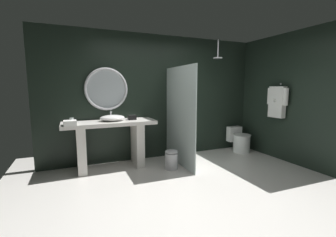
# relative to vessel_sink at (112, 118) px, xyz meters

# --- Properties ---
(ground_plane) EXTENTS (5.76, 5.76, 0.00)m
(ground_plane) POSITION_rel_vessel_sink_xyz_m (1.04, -1.55, -0.95)
(ground_plane) COLOR silver
(back_wall_panel) EXTENTS (4.80, 0.10, 2.60)m
(back_wall_panel) POSITION_rel_vessel_sink_xyz_m (1.04, 0.35, 0.35)
(back_wall_panel) COLOR black
(back_wall_panel) RESTS_ON ground_plane
(side_wall_right) EXTENTS (0.10, 2.47, 2.60)m
(side_wall_right) POSITION_rel_vessel_sink_xyz_m (3.39, -0.79, 0.35)
(side_wall_right) COLOR black
(side_wall_right) RESTS_ON ground_plane
(vanity_counter) EXTENTS (1.67, 0.59, 0.90)m
(vanity_counter) POSITION_rel_vessel_sink_xyz_m (-0.05, -0.02, -0.38)
(vanity_counter) COLOR silver
(vanity_counter) RESTS_ON ground_plane
(vessel_sink) EXTENTS (0.46, 0.37, 0.17)m
(vessel_sink) POSITION_rel_vessel_sink_xyz_m (0.00, 0.00, 0.00)
(vessel_sink) COLOR white
(vessel_sink) RESTS_ON vanity_counter
(tumbler_cup) EXTENTS (0.07, 0.07, 0.09)m
(tumbler_cup) POSITION_rel_vessel_sink_xyz_m (-0.70, 0.03, -0.01)
(tumbler_cup) COLOR silver
(tumbler_cup) RESTS_ON vanity_counter
(tissue_box) EXTENTS (0.15, 0.14, 0.09)m
(tissue_box) POSITION_rel_vessel_sink_xyz_m (0.38, 0.01, -0.01)
(tissue_box) COLOR black
(tissue_box) RESTS_ON vanity_counter
(round_wall_mirror) EXTENTS (0.82, 0.05, 0.82)m
(round_wall_mirror) POSITION_rel_vessel_sink_xyz_m (-0.05, 0.26, 0.53)
(round_wall_mirror) COLOR silver
(shower_glass_panel) EXTENTS (0.02, 1.27, 1.91)m
(shower_glass_panel) POSITION_rel_vessel_sink_xyz_m (1.23, -0.33, 0.00)
(shower_glass_panel) COLOR silver
(shower_glass_panel) RESTS_ON ground_plane
(rain_shower_head) EXTENTS (0.19, 0.19, 0.38)m
(rain_shower_head) POSITION_rel_vessel_sink_xyz_m (2.19, -0.17, 1.21)
(rain_shower_head) COLOR silver
(hanging_bathrobe) EXTENTS (0.20, 0.49, 0.71)m
(hanging_bathrobe) POSITION_rel_vessel_sink_xyz_m (3.25, -0.81, 0.29)
(hanging_bathrobe) COLOR silver
(toilet) EXTENTS (0.40, 0.58, 0.56)m
(toilet) POSITION_rel_vessel_sink_xyz_m (2.95, -0.07, -0.70)
(toilet) COLOR white
(toilet) RESTS_ON ground_plane
(waste_bin) EXTENTS (0.24, 0.24, 0.37)m
(waste_bin) POSITION_rel_vessel_sink_xyz_m (0.98, -0.51, -0.77)
(waste_bin) COLOR silver
(waste_bin) RESTS_ON ground_plane
(folded_hand_towel) EXTENTS (0.21, 0.21, 0.08)m
(folded_hand_towel) POSITION_rel_vessel_sink_xyz_m (-0.73, -0.21, -0.02)
(folded_hand_towel) COLOR white
(folded_hand_towel) RESTS_ON vanity_counter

